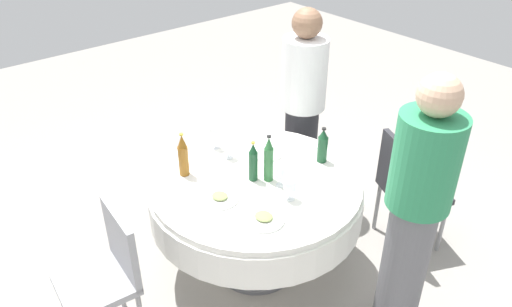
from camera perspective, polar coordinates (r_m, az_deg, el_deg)
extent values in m
plane|color=gray|center=(3.64, 0.00, -12.62)|extent=(10.00, 10.00, 0.00)
cylinder|color=white|center=(3.18, 0.00, -3.28)|extent=(1.34, 1.34, 0.04)
cylinder|color=white|center=(3.25, 0.00, -5.16)|extent=(1.37, 1.37, 0.22)
cylinder|color=slate|center=(3.48, 0.00, -9.78)|extent=(0.14, 0.14, 0.48)
cylinder|color=slate|center=(3.63, 0.00, -12.45)|extent=(0.56, 0.56, 0.03)
cylinder|color=#2D6B38|center=(3.11, 1.44, -1.23)|extent=(0.06, 0.06, 0.23)
cone|color=#2D6B38|center=(3.03, 1.48, 1.21)|extent=(0.05, 0.05, 0.08)
cylinder|color=black|center=(3.00, 1.49, 1.96)|extent=(0.03, 0.03, 0.01)
cylinder|color=#194728|center=(3.33, 7.56, 0.47)|extent=(0.07, 0.07, 0.18)
cone|color=#194728|center=(3.27, 7.71, 2.26)|extent=(0.06, 0.06, 0.06)
cylinder|color=black|center=(3.26, 7.75, 2.80)|extent=(0.03, 0.03, 0.01)
cylinder|color=#194728|center=(3.12, -0.33, -1.44)|extent=(0.06, 0.06, 0.20)
cone|color=#194728|center=(3.05, -0.33, 0.62)|extent=(0.05, 0.05, 0.06)
cylinder|color=gold|center=(3.03, -0.33, 1.24)|extent=(0.02, 0.02, 0.01)
cylinder|color=#8C5619|center=(3.20, -8.24, -0.82)|extent=(0.07, 0.07, 0.20)
cone|color=#8C5619|center=(3.12, -8.44, 1.40)|extent=(0.06, 0.06, 0.08)
cylinder|color=gold|center=(3.10, -8.51, 2.16)|extent=(0.02, 0.02, 0.01)
cylinder|color=white|center=(3.12, 2.82, -3.62)|extent=(0.06, 0.06, 0.00)
cylinder|color=white|center=(3.10, 2.84, -3.12)|extent=(0.01, 0.01, 0.06)
cylinder|color=white|center=(3.06, 2.87, -2.05)|extent=(0.06, 0.06, 0.08)
cylinder|color=gold|center=(3.07, 2.86, -2.39)|extent=(0.05, 0.05, 0.03)
cylinder|color=white|center=(3.01, 3.83, -5.15)|extent=(0.06, 0.06, 0.00)
cylinder|color=white|center=(2.99, 3.86, -4.59)|extent=(0.01, 0.01, 0.07)
cylinder|color=white|center=(2.95, 3.90, -3.57)|extent=(0.08, 0.08, 0.06)
cylinder|color=white|center=(3.51, -4.64, 0.69)|extent=(0.06, 0.06, 0.00)
cylinder|color=white|center=(3.49, -4.67, 1.26)|extent=(0.01, 0.01, 0.08)
cylinder|color=white|center=(3.45, -4.72, 2.37)|extent=(0.07, 0.07, 0.08)
cylinder|color=white|center=(3.39, -3.15, -0.44)|extent=(0.06, 0.06, 0.00)
cylinder|color=white|center=(3.37, -3.17, 0.05)|extent=(0.01, 0.01, 0.06)
cylinder|color=white|center=(3.34, -3.20, 0.98)|extent=(0.07, 0.07, 0.06)
cylinder|color=white|center=(3.00, -4.13, -5.12)|extent=(0.22, 0.22, 0.02)
ellipsoid|color=#8C9E59|center=(2.99, -4.14, -4.85)|extent=(0.10, 0.09, 0.02)
cylinder|color=white|center=(3.42, 1.22, 0.02)|extent=(0.22, 0.22, 0.02)
cylinder|color=white|center=(2.84, 0.90, -7.45)|extent=(0.24, 0.24, 0.02)
ellipsoid|color=#8C9E59|center=(2.83, 0.91, -7.16)|extent=(0.11, 0.10, 0.02)
cube|color=silver|center=(3.06, 6.69, -4.54)|extent=(0.13, 0.15, 0.00)
cube|color=silver|center=(3.23, 5.45, -2.38)|extent=(0.18, 0.02, 0.00)
cube|color=silver|center=(3.51, 6.06, 0.63)|extent=(0.14, 0.14, 0.00)
cylinder|color=#26262B|center=(4.08, 5.04, 0.08)|extent=(0.26, 0.26, 0.83)
cylinder|color=white|center=(3.76, 5.53, 9.02)|extent=(0.34, 0.34, 0.54)
sphere|color=#8C664C|center=(3.64, 5.84, 14.56)|extent=(0.22, 0.22, 0.22)
cylinder|color=slate|center=(3.09, 16.42, -12.29)|extent=(0.26, 0.26, 0.92)
cylinder|color=#2D8C59|center=(2.66, 18.73, -0.94)|extent=(0.34, 0.34, 0.52)
sphere|color=#D8AD8C|center=(2.49, 20.17, 6.26)|extent=(0.22, 0.22, 0.22)
cube|color=#99999E|center=(3.03, -17.76, -13.99)|extent=(0.44, 0.44, 0.04)
cube|color=#99999E|center=(2.91, -15.08, -9.87)|extent=(0.40, 0.08, 0.42)
cylinder|color=gray|center=(3.29, -20.94, -16.01)|extent=(0.03, 0.03, 0.43)
cylinder|color=gray|center=(3.33, -15.25, -14.03)|extent=(0.03, 0.03, 0.43)
cube|color=#2D2D33|center=(3.74, 17.53, -4.02)|extent=(0.53, 0.53, 0.04)
cube|color=#2D2D33|center=(3.54, 15.56, -1.72)|extent=(0.38, 0.21, 0.42)
cylinder|color=gray|center=(3.85, 20.40, -7.87)|extent=(0.03, 0.03, 0.43)
cylinder|color=gray|center=(4.07, 17.91, -5.00)|extent=(0.03, 0.03, 0.43)
cylinder|color=gray|center=(3.69, 15.94, -8.91)|extent=(0.03, 0.03, 0.43)
cylinder|color=gray|center=(3.92, 13.62, -5.84)|extent=(0.03, 0.03, 0.43)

